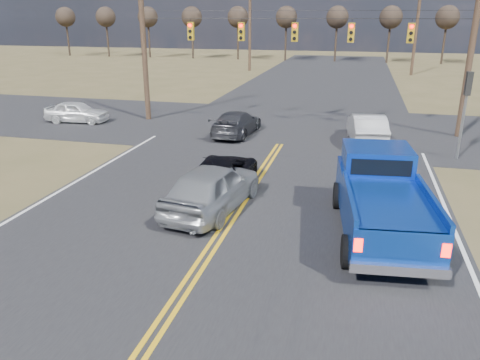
% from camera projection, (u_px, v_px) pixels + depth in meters
% --- Properties ---
extents(ground, '(160.00, 160.00, 0.00)m').
position_uv_depth(ground, '(179.00, 299.00, 10.77)').
color(ground, brown).
rests_on(ground, ground).
extents(road_main, '(14.00, 120.00, 0.02)m').
position_uv_depth(road_main, '(264.00, 169.00, 19.91)').
color(road_main, '#28282B').
rests_on(road_main, ground).
extents(road_cross, '(120.00, 12.00, 0.02)m').
position_uv_depth(road_cross, '(291.00, 127.00, 27.22)').
color(road_cross, '#28282B').
rests_on(road_cross, ground).
extents(signal_gantry, '(19.60, 4.83, 10.00)m').
position_uv_depth(signal_gantry, '(303.00, 37.00, 25.23)').
color(signal_gantry, '#473323').
rests_on(signal_gantry, ground).
extents(utility_poles, '(19.60, 58.32, 10.00)m').
position_uv_depth(utility_poles, '(292.00, 34.00, 24.57)').
color(utility_poles, '#473323').
rests_on(utility_poles, ground).
extents(treeline, '(87.00, 117.80, 7.40)m').
position_uv_depth(treeline, '(312.00, 22.00, 33.52)').
color(treeline, '#33261C').
rests_on(treeline, ground).
extents(pickup_truck, '(2.98, 6.34, 2.30)m').
position_uv_depth(pickup_truck, '(381.00, 198.00, 13.69)').
color(pickup_truck, black).
rests_on(pickup_truck, ground).
extents(silver_suv, '(2.58, 4.97, 1.62)m').
position_uv_depth(silver_suv, '(212.00, 187.00, 15.44)').
color(silver_suv, '#989B9F').
rests_on(silver_suv, ground).
extents(black_suv, '(2.09, 4.48, 1.24)m').
position_uv_depth(black_suv, '(222.00, 172.00, 17.52)').
color(black_suv, black).
rests_on(black_suv, ground).
extents(white_car_queue, '(2.13, 4.75, 1.51)m').
position_uv_depth(white_car_queue, '(367.00, 128.00, 23.72)').
color(white_car_queue, silver).
rests_on(white_car_queue, ground).
extents(dgrey_car_queue, '(2.09, 4.59, 1.30)m').
position_uv_depth(dgrey_car_queue, '(236.00, 123.00, 25.33)').
color(dgrey_car_queue, '#3A3B40').
rests_on(dgrey_car_queue, ground).
extents(cross_car_west, '(1.84, 3.89, 1.29)m').
position_uv_depth(cross_car_west, '(77.00, 112.00, 28.29)').
color(cross_car_west, white).
rests_on(cross_car_west, ground).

